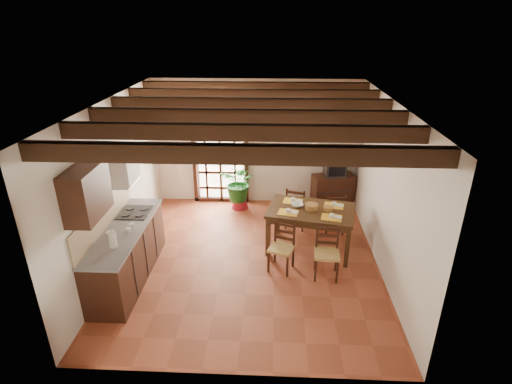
# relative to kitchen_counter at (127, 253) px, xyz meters

# --- Properties ---
(ground_plane) EXTENTS (5.00, 5.00, 0.00)m
(ground_plane) POSITION_rel_kitchen_counter_xyz_m (1.96, 0.60, -0.47)
(ground_plane) COLOR brown
(room_shell) EXTENTS (4.52, 5.02, 2.81)m
(room_shell) POSITION_rel_kitchen_counter_xyz_m (1.96, 0.60, 1.34)
(room_shell) COLOR silver
(room_shell) RESTS_ON ground_plane
(ceiling_beams) EXTENTS (4.50, 4.34, 0.20)m
(ceiling_beams) POSITION_rel_kitchen_counter_xyz_m (1.96, 0.60, 2.22)
(ceiling_beams) COLOR black
(ceiling_beams) RESTS_ON room_shell
(french_door) EXTENTS (1.26, 0.11, 2.32)m
(french_door) POSITION_rel_kitchen_counter_xyz_m (1.16, 3.05, 0.70)
(french_door) COLOR white
(french_door) RESTS_ON ground_plane
(kitchen_counter) EXTENTS (0.64, 2.25, 1.38)m
(kitchen_counter) POSITION_rel_kitchen_counter_xyz_m (0.00, 0.00, 0.00)
(kitchen_counter) COLOR black
(kitchen_counter) RESTS_ON ground_plane
(upper_cabinet) EXTENTS (0.35, 0.80, 0.70)m
(upper_cabinet) POSITION_rel_kitchen_counter_xyz_m (-0.12, -0.70, 1.38)
(upper_cabinet) COLOR black
(upper_cabinet) RESTS_ON room_shell
(range_hood) EXTENTS (0.38, 0.60, 0.54)m
(range_hood) POSITION_rel_kitchen_counter_xyz_m (-0.09, 0.55, 1.26)
(range_hood) COLOR white
(range_hood) RESTS_ON room_shell
(counter_items) EXTENTS (0.50, 1.43, 0.25)m
(counter_items) POSITION_rel_kitchen_counter_xyz_m (0.00, 0.09, 0.49)
(counter_items) COLOR black
(counter_items) RESTS_ON kitchen_counter
(dining_table) EXTENTS (1.69, 1.27, 0.82)m
(dining_table) POSITION_rel_kitchen_counter_xyz_m (3.05, 1.03, 0.24)
(dining_table) COLOR #392412
(dining_table) RESTS_ON ground_plane
(chair_near_left) EXTENTS (0.49, 0.48, 0.84)m
(chair_near_left) POSITION_rel_kitchen_counter_xyz_m (2.52, 0.34, -0.21)
(chair_near_left) COLOR tan
(chair_near_left) RESTS_ON ground_plane
(chair_near_right) EXTENTS (0.43, 0.41, 0.87)m
(chair_near_right) POSITION_rel_kitchen_counter_xyz_m (3.26, 0.19, -0.20)
(chair_near_right) COLOR tan
(chair_near_right) RESTS_ON ground_plane
(chair_far_left) EXTENTS (0.51, 0.49, 0.89)m
(chair_far_left) POSITION_rel_kitchen_counter_xyz_m (2.84, 1.86, -0.19)
(chair_far_left) COLOR tan
(chair_far_left) RESTS_ON ground_plane
(chair_far_right) EXTENTS (0.40, 0.38, 0.85)m
(chair_far_right) POSITION_rel_kitchen_counter_xyz_m (3.58, 1.71, -0.21)
(chair_far_right) COLOR tan
(chair_far_right) RESTS_ON ground_plane
(table_setting) EXTENTS (1.10, 0.74, 0.10)m
(table_setting) POSITION_rel_kitchen_counter_xyz_m (3.05, 1.03, 0.45)
(table_setting) COLOR yellow
(table_setting) RESTS_ON dining_table
(table_bowl) EXTENTS (0.26, 0.26, 0.05)m
(table_bowl) POSITION_rel_kitchen_counter_xyz_m (2.79, 1.14, 0.38)
(table_bowl) COLOR white
(table_bowl) RESTS_ON dining_table
(sideboard) EXTENTS (0.99, 0.63, 0.78)m
(sideboard) POSITION_rel_kitchen_counter_xyz_m (3.69, 2.83, -0.08)
(sideboard) COLOR black
(sideboard) RESTS_ON ground_plane
(crt_tv) EXTENTS (0.48, 0.45, 0.37)m
(crt_tv) POSITION_rel_kitchen_counter_xyz_m (3.69, 2.82, 0.50)
(crt_tv) COLOR black
(crt_tv) RESTS_ON sideboard
(fuse_box) EXTENTS (0.25, 0.03, 0.32)m
(fuse_box) POSITION_rel_kitchen_counter_xyz_m (3.46, 3.08, 1.28)
(fuse_box) COLOR white
(fuse_box) RESTS_ON room_shell
(plant_pot) EXTENTS (0.38, 0.38, 0.23)m
(plant_pot) POSITION_rel_kitchen_counter_xyz_m (1.61, 2.69, -0.36)
(plant_pot) COLOR maroon
(plant_pot) RESTS_ON ground_plane
(potted_plant) EXTENTS (2.50, 2.32, 2.25)m
(potted_plant) POSITION_rel_kitchen_counter_xyz_m (1.61, 2.69, 0.10)
(potted_plant) COLOR #144C19
(potted_plant) RESTS_ON ground_plane
(wall_shelf) EXTENTS (0.20, 0.42, 0.20)m
(wall_shelf) POSITION_rel_kitchen_counter_xyz_m (4.10, 2.20, 1.04)
(wall_shelf) COLOR black
(wall_shelf) RESTS_ON room_shell
(shelf_vase) EXTENTS (0.15, 0.15, 0.15)m
(shelf_vase) POSITION_rel_kitchen_counter_xyz_m (4.10, 2.20, 1.18)
(shelf_vase) COLOR #B2BFB2
(shelf_vase) RESTS_ON wall_shelf
(shelf_flowers) EXTENTS (0.14, 0.14, 0.36)m
(shelf_flowers) POSITION_rel_kitchen_counter_xyz_m (4.10, 2.20, 1.38)
(shelf_flowers) COLOR yellow
(shelf_flowers) RESTS_ON shelf_vase
(framed_picture) EXTENTS (0.03, 0.32, 0.32)m
(framed_picture) POSITION_rel_kitchen_counter_xyz_m (4.18, 2.20, 1.58)
(framed_picture) COLOR brown
(framed_picture) RESTS_ON room_shell
(pendant_lamp) EXTENTS (0.36, 0.36, 0.84)m
(pendant_lamp) POSITION_rel_kitchen_counter_xyz_m (3.05, 1.13, 1.60)
(pendant_lamp) COLOR black
(pendant_lamp) RESTS_ON room_shell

